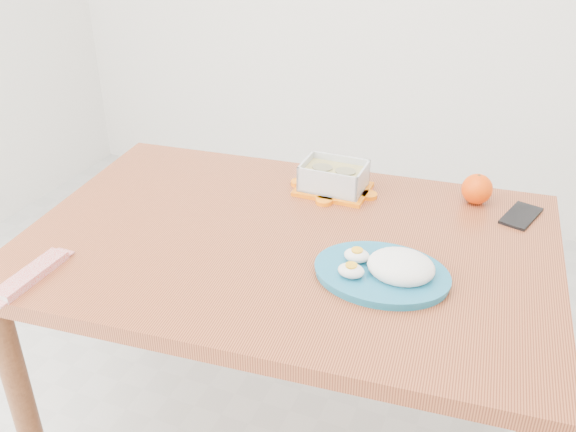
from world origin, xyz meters
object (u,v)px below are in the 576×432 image
at_px(food_container, 334,178).
at_px(rice_plate, 388,268).
at_px(smartphone, 521,216).
at_px(orange_fruit, 477,189).
at_px(dining_table, 288,270).

height_order(food_container, rice_plate, food_container).
relative_size(rice_plate, smartphone, 2.18).
distance_m(rice_plate, smartphone, 0.46).
xyz_separation_m(rice_plate, smartphone, (0.24, 0.39, -0.02)).
xyz_separation_m(food_container, rice_plate, (0.24, -0.35, -0.01)).
bearing_deg(food_container, orange_fruit, 11.71).
relative_size(dining_table, smartphone, 9.83).
bearing_deg(smartphone, dining_table, -132.31).
relative_size(food_container, smartphone, 1.42).
distance_m(orange_fruit, smartphone, 0.13).
xyz_separation_m(orange_fruit, rice_plate, (-0.12, -0.43, -0.01)).
bearing_deg(rice_plate, orange_fruit, 73.22).
xyz_separation_m(orange_fruit, smartphone, (0.12, -0.04, -0.04)).
height_order(rice_plate, smartphone, rice_plate).
distance_m(dining_table, food_container, 0.31).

